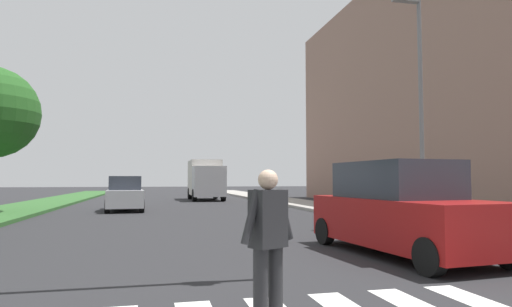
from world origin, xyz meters
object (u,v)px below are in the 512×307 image
object	(u,v)px
pedestrian_performer	(268,240)
truck_box_delivery	(206,179)
street_lamp_right	(418,88)
sedan_midblock	(125,195)
suv_crossing	(400,210)

from	to	relation	value
pedestrian_performer	truck_box_delivery	world-z (taller)	truck_box_delivery
street_lamp_right	sedan_midblock	bearing A→B (deg)	133.17
suv_crossing	sedan_midblock	world-z (taller)	suv_crossing
pedestrian_performer	sedan_midblock	bearing A→B (deg)	98.11
pedestrian_performer	sedan_midblock	xyz separation A→B (m)	(-2.63, 18.49, -0.13)
sedan_midblock	pedestrian_performer	bearing A→B (deg)	-81.89
sedan_midblock	truck_box_delivery	world-z (taller)	truck_box_delivery
pedestrian_performer	street_lamp_right	bearing A→B (deg)	47.72
street_lamp_right	sedan_midblock	size ratio (longest dim) A/B	1.73
pedestrian_performer	truck_box_delivery	xyz separation A→B (m)	(2.71, 29.20, 0.70)
street_lamp_right	truck_box_delivery	xyz separation A→B (m)	(-4.53, 21.24, -2.96)
street_lamp_right	sedan_midblock	distance (m)	14.93
pedestrian_performer	suv_crossing	world-z (taller)	suv_crossing
street_lamp_right	truck_box_delivery	size ratio (longest dim) A/B	1.21
sedan_midblock	truck_box_delivery	size ratio (longest dim) A/B	0.70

